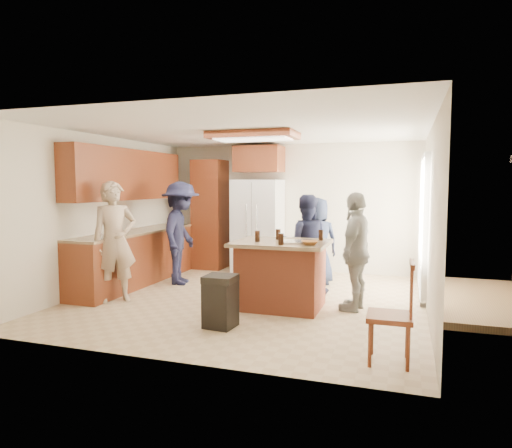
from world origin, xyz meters
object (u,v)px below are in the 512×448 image
(spindle_chair, at_px, (392,317))
(kitchen_island, at_px, (281,274))
(person_front_left, at_px, (115,242))
(person_behind_left, at_px, (305,244))
(trash_bin, at_px, (220,301))
(person_side_right, at_px, (356,251))
(person_behind_right, at_px, (317,241))
(person_counter, at_px, (181,233))
(refrigerator, at_px, (258,226))

(spindle_chair, bearing_deg, kitchen_island, 133.86)
(person_front_left, height_order, person_behind_left, person_front_left)
(trash_bin, bearing_deg, spindle_chair, -14.41)
(person_side_right, bearing_deg, trash_bin, -38.31)
(trash_bin, relative_size, spindle_chair, 0.63)
(kitchen_island, bearing_deg, person_behind_left, 81.33)
(person_behind_right, bearing_deg, person_counter, -11.95)
(person_behind_right, xyz_separation_m, trash_bin, (-0.66, -2.68, -0.43))
(person_side_right, bearing_deg, person_behind_right, -139.99)
(person_behind_left, relative_size, kitchen_island, 1.22)
(person_behind_left, bearing_deg, person_behind_right, -109.33)
(person_counter, xyz_separation_m, kitchen_island, (2.04, -0.94, -0.41))
(person_side_right, bearing_deg, person_front_left, -68.99)
(person_behind_left, distance_m, kitchen_island, 0.99)
(kitchen_island, distance_m, trash_bin, 1.18)
(trash_bin, bearing_deg, person_front_left, 161.61)
(person_behind_right, relative_size, trash_bin, 2.37)
(person_behind_right, distance_m, refrigerator, 1.55)
(person_behind_left, distance_m, person_counter, 2.18)
(person_counter, bearing_deg, person_front_left, 153.22)
(person_counter, bearing_deg, kitchen_island, -126.99)
(person_front_left, xyz_separation_m, spindle_chair, (3.92, -1.15, -0.43))
(person_behind_left, xyz_separation_m, kitchen_island, (-0.14, -0.93, -0.30))
(person_side_right, bearing_deg, spindle_chair, 26.80)
(person_behind_right, relative_size, spindle_chair, 1.50)
(person_side_right, xyz_separation_m, trash_bin, (-1.46, -1.28, -0.49))
(trash_bin, height_order, spindle_chair, spindle_chair)
(person_behind_left, height_order, kitchen_island, person_behind_left)
(person_behind_right, xyz_separation_m, person_counter, (-2.23, -0.66, 0.13))
(person_behind_left, relative_size, trash_bin, 2.47)
(person_counter, bearing_deg, person_behind_left, -102.44)
(person_side_right, height_order, person_counter, person_counter)
(trash_bin, bearing_deg, kitchen_island, 66.81)
(person_behind_left, bearing_deg, kitchen_island, 66.70)
(person_counter, distance_m, trash_bin, 2.62)
(person_behind_left, bearing_deg, refrigerator, -63.91)
(person_behind_left, distance_m, person_behind_right, 0.67)
(person_behind_left, relative_size, person_side_right, 0.97)
(refrigerator, bearing_deg, spindle_chair, -56.42)
(person_behind_left, height_order, trash_bin, person_behind_left)
(person_side_right, distance_m, spindle_chair, 1.90)
(spindle_chair, bearing_deg, person_counter, 144.68)
(person_counter, relative_size, trash_bin, 2.79)
(person_front_left, relative_size, refrigerator, 0.98)
(kitchen_island, bearing_deg, trash_bin, -113.19)
(spindle_chair, bearing_deg, person_front_left, 163.61)
(person_behind_right, height_order, spindle_chair, person_behind_right)
(person_counter, height_order, refrigerator, refrigerator)
(person_front_left, relative_size, kitchen_island, 1.38)
(refrigerator, relative_size, kitchen_island, 1.41)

